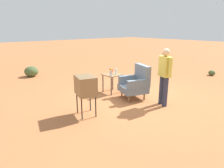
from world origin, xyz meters
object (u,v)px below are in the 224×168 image
side_table (112,77)px  flower_vase (111,72)px  tv_on_stand (86,86)px  person_standing (165,74)px  soda_can_red (112,70)px  bottle_short_clear (116,71)px  armchair (136,83)px

side_table → flower_vase: 0.38m
side_table → tv_on_stand: 1.99m
flower_vase → person_standing: bearing=19.4°
tv_on_stand → person_standing: 2.25m
tv_on_stand → soda_can_red: 2.27m
side_table → flower_vase: flower_vase is taller
tv_on_stand → bottle_short_clear: 2.00m
flower_vase → tv_on_stand: bearing=-61.9°
tv_on_stand → flower_vase: 1.69m
person_standing → armchair: bearing=-170.5°
bottle_short_clear → tv_on_stand: bearing=-63.6°
side_table → bottle_short_clear: size_ratio=3.25×
tv_on_stand → person_standing: size_ratio=0.63×
armchair → soda_can_red: armchair is taller
tv_on_stand → person_standing: bearing=67.5°
armchair → tv_on_stand: size_ratio=1.03×
soda_can_red → side_table: bearing=-39.8°
side_table → bottle_short_clear: (0.11, 0.09, 0.20)m
tv_on_stand → side_table: bearing=120.3°
armchair → side_table: size_ratio=1.63×
soda_can_red → bottle_short_clear: 0.37m
tv_on_stand → flower_vase: (-0.80, 1.49, 0.02)m
side_table → bottle_short_clear: bearing=38.7°
side_table → bottle_short_clear: bottle_short_clear is taller
person_standing → soda_can_red: bearing=-175.4°
armchair → person_standing: (0.93, 0.16, 0.44)m
tv_on_stand → bottle_short_clear: tv_on_stand is taller
person_standing → flower_vase: (-1.66, -0.58, -0.14)m
bottle_short_clear → soda_can_red: bearing=161.9°
person_standing → soda_can_red: 2.12m
armchair → bottle_short_clear: 0.86m
tv_on_stand → bottle_short_clear: (-0.89, 1.79, -0.03)m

